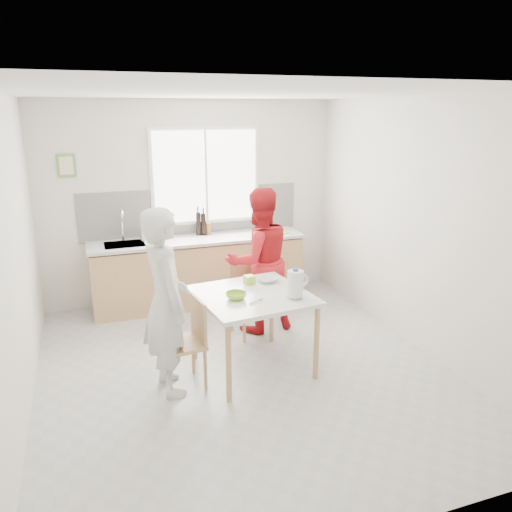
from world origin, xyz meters
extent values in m
plane|color=#B7B7B2|center=(0.00, 0.00, 0.00)|extent=(4.50, 4.50, 0.00)
plane|color=silver|center=(0.00, 2.25, 1.35)|extent=(4.00, 0.00, 4.00)
plane|color=silver|center=(0.00, -2.25, 1.35)|extent=(4.00, 0.00, 4.00)
plane|color=silver|center=(-2.00, 0.00, 1.35)|extent=(0.00, 4.50, 4.50)
plane|color=silver|center=(2.00, 0.00, 1.35)|extent=(0.00, 4.50, 4.50)
plane|color=white|center=(0.00, 0.00, 2.70)|extent=(4.50, 4.50, 0.00)
cube|color=white|center=(0.20, 2.23, 1.70)|extent=(1.50, 0.03, 1.30)
cube|color=white|center=(0.20, 2.21, 1.70)|extent=(1.40, 0.02, 1.20)
cube|color=white|center=(0.20, 2.21, 1.70)|extent=(0.03, 0.03, 1.20)
cube|color=white|center=(0.00, 2.24, 1.23)|extent=(3.00, 0.02, 0.65)
cube|color=#5F9C47|center=(-1.55, 2.23, 1.90)|extent=(0.22, 0.02, 0.28)
cube|color=beige|center=(-1.55, 2.22, 1.90)|extent=(0.16, 0.01, 0.22)
cube|color=tan|center=(0.00, 1.95, 0.43)|extent=(2.80, 0.60, 0.86)
cube|color=#3F3326|center=(0.00, 1.95, 0.05)|extent=(2.80, 0.54, 0.10)
cube|color=silver|center=(0.00, 1.95, 0.90)|extent=(2.84, 0.64, 0.04)
cube|color=#A5A5AA|center=(-0.95, 1.95, 0.91)|extent=(0.50, 0.40, 0.03)
cylinder|color=silver|center=(-0.95, 2.11, 1.10)|extent=(0.02, 0.02, 0.36)
torus|color=silver|center=(-0.95, 2.04, 1.28)|extent=(0.02, 0.18, 0.18)
cube|color=white|center=(0.10, -0.01, 0.79)|extent=(1.18, 1.18, 0.04)
cylinder|color=tan|center=(-0.30, -0.52, 0.37)|extent=(0.05, 0.05, 0.75)
cylinder|color=tan|center=(-0.42, 0.40, 0.37)|extent=(0.05, 0.05, 0.75)
cylinder|color=tan|center=(0.62, -0.41, 0.37)|extent=(0.05, 0.05, 0.75)
cylinder|color=tan|center=(0.51, 0.51, 0.37)|extent=(0.05, 0.05, 0.75)
cube|color=tan|center=(-0.64, -0.10, 0.43)|extent=(0.44, 0.44, 0.04)
cube|color=tan|center=(-0.46, -0.07, 0.65)|extent=(0.07, 0.38, 0.42)
cylinder|color=tan|center=(-0.83, 0.05, 0.20)|extent=(0.03, 0.03, 0.41)
cylinder|color=tan|center=(-0.79, -0.29, 0.20)|extent=(0.03, 0.03, 0.41)
cylinder|color=tan|center=(-0.49, 0.09, 0.20)|extent=(0.03, 0.03, 0.41)
cylinder|color=tan|center=(-0.45, -0.25, 0.20)|extent=(0.03, 0.03, 0.41)
cube|color=tan|center=(0.36, 0.78, 0.44)|extent=(0.46, 0.46, 0.04)
cube|color=tan|center=(0.33, 0.97, 0.68)|extent=(0.40, 0.08, 0.44)
cylinder|color=tan|center=(0.20, 0.58, 0.21)|extent=(0.04, 0.04, 0.43)
cylinder|color=tan|center=(0.56, 0.63, 0.21)|extent=(0.04, 0.04, 0.43)
cylinder|color=tan|center=(0.16, 0.94, 0.21)|extent=(0.04, 0.04, 0.43)
cylinder|color=tan|center=(0.51, 0.98, 0.21)|extent=(0.04, 0.04, 0.43)
imported|color=silver|center=(-0.77, -0.11, 0.88)|extent=(0.50, 0.69, 1.76)
imported|color=red|center=(0.49, 0.89, 0.86)|extent=(0.91, 0.75, 1.72)
imported|color=#86BE2C|center=(-0.09, -0.08, 0.84)|extent=(0.22, 0.22, 0.06)
imported|color=silver|center=(0.37, 0.28, 0.84)|extent=(0.24, 0.24, 0.05)
cylinder|color=white|center=(0.45, -0.24, 0.96)|extent=(0.16, 0.16, 0.25)
cylinder|color=blue|center=(0.45, -0.24, 1.10)|extent=(0.05, 0.05, 0.03)
torus|color=white|center=(0.53, -0.24, 0.98)|extent=(0.12, 0.04, 0.12)
cube|color=#A3D431|center=(0.17, 0.29, 0.86)|extent=(0.11, 0.11, 0.09)
cylinder|color=#A5A5AA|center=(0.05, -0.23, 0.82)|extent=(0.15, 0.08, 0.01)
cube|color=#94CA2E|center=(1.07, 1.88, 0.93)|extent=(0.37, 0.28, 0.01)
cylinder|color=black|center=(0.05, 2.11, 1.08)|extent=(0.07, 0.07, 0.32)
cylinder|color=black|center=(0.12, 2.10, 1.07)|extent=(0.07, 0.07, 0.30)
cylinder|color=#91571F|center=(0.19, 2.09, 1.00)|extent=(0.06, 0.06, 0.16)
imported|color=#999999|center=(-0.68, 2.08, 1.01)|extent=(0.08, 0.09, 0.17)
camera|label=1|loc=(-1.39, -4.37, 2.56)|focal=35.00mm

